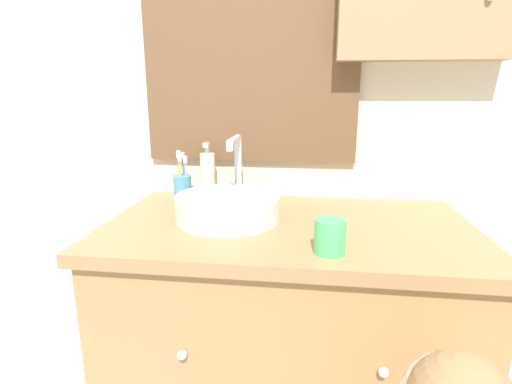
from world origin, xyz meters
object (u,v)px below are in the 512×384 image
Objects in this scene: toothbrush_holder at (183,186)px; soap_dispenser at (208,175)px; sink_basin at (229,205)px; drinking_cup at (330,236)px.

soap_dispenser reaches higher than toothbrush_holder.
drinking_cup is (0.28, -0.22, 0.00)m from sink_basin.
soap_dispenser is (0.08, 0.04, 0.03)m from toothbrush_holder.
sink_basin is at bearing -42.04° from toothbrush_holder.
toothbrush_holder is 2.08× the size of drinking_cup.
toothbrush_holder is at bearing -155.93° from soap_dispenser.
sink_basin reaches higher than toothbrush_holder.
sink_basin is at bearing 141.50° from drinking_cup.
toothbrush_holder is at bearing 139.99° from drinking_cup.
soap_dispenser reaches higher than drinking_cup.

